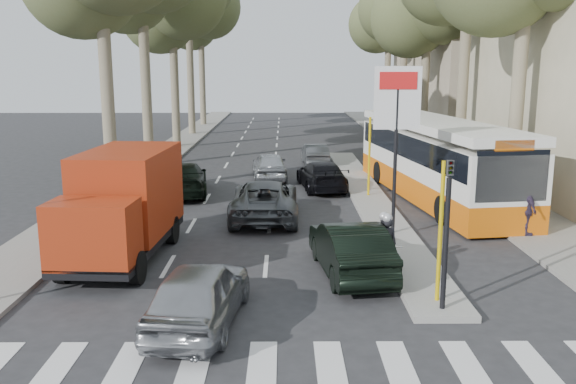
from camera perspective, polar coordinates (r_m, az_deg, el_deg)
name	(u,v)px	position (r m, az deg, el deg)	size (l,w,h in m)	color
ground	(299,291)	(15.65, 1.04, -9.27)	(120.00, 120.00, 0.00)	#28282B
sidewalk_right	(421,152)	(40.99, 12.30, 3.68)	(3.20, 70.00, 0.12)	gray
median_left	(176,146)	(43.64, -10.47, 4.23)	(2.40, 64.00, 0.12)	gray
traffic_island	(368,197)	(26.45, 7.51, -0.44)	(1.50, 26.00, 0.16)	gray
building_far	(488,34)	(51.19, 18.23, 13.84)	(11.00, 20.00, 16.00)	#B7A88E
billboard	(396,126)	(20.03, 10.11, 6.09)	(1.50, 12.10, 5.60)	yellow
traffic_light_island	(448,210)	(13.96, 14.71, -1.60)	(0.16, 0.41, 3.60)	black
tree_l_e	(202,9)	(59.43, -8.06, 16.56)	(7.40, 7.20, 14.49)	#6B604C
tree_r_c	(430,1)	(41.99, 13.14, 17.02)	(7.40, 7.20, 13.32)	#6B604C
tree_r_e	(391,11)	(57.73, 9.58, 16.32)	(7.40, 7.20, 14.10)	#6B604C
silver_hatchback	(199,293)	(13.65, -8.30, -9.38)	(1.71, 4.25, 1.45)	#9C9EA3
dark_hatchback	(350,248)	(16.76, 5.84, -5.23)	(1.56, 4.48, 1.48)	black
queue_car_a	(265,199)	(22.69, -2.20, -0.70)	(2.41, 5.24, 1.46)	#4D5154
queue_car_b	(322,175)	(28.10, 3.16, 1.57)	(1.85, 4.55, 1.32)	black
queue_car_c	(270,166)	(30.55, -1.73, 2.46)	(1.64, 4.06, 1.38)	#AAAEB3
queue_car_d	(315,154)	(35.10, 2.55, 3.53)	(1.30, 3.72, 1.22)	#4A4D51
queue_car_e	(184,179)	(27.31, -9.75, 1.24)	(2.01, 4.95, 1.44)	black
red_truck	(124,203)	(18.45, -15.12, -1.00)	(2.61, 6.06, 3.17)	black
city_bus	(436,158)	(26.63, 13.68, 3.15)	(4.55, 13.16, 3.40)	#D8610C
motorcycle	(385,245)	(16.98, 9.04, -4.91)	(0.75, 2.05, 1.74)	black
pedestrian_near	(527,210)	(21.49, 21.47, -1.55)	(1.00, 0.49, 1.71)	#3A2E45
pedestrian_far	(452,167)	(29.00, 15.11, 2.30)	(1.22, 0.54, 1.89)	#65574C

